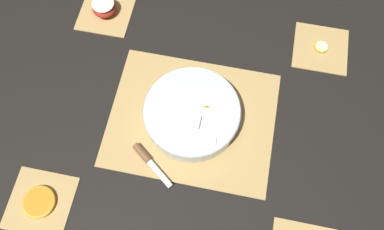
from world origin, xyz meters
name	(u,v)px	position (x,y,z in m)	size (l,w,h in m)	color
ground_plane	(192,119)	(0.00, 0.00, 0.00)	(6.00, 6.00, 0.00)	black
bamboo_mat_center	(192,119)	(0.00, 0.00, 0.00)	(0.43, 0.35, 0.01)	tan
coaster_mat_near_left	(321,48)	(-0.32, -0.29, 0.00)	(0.15, 0.15, 0.01)	tan
coaster_mat_near_right	(106,12)	(0.32, -0.29, 0.00)	(0.15, 0.15, 0.01)	tan
coaster_mat_far_right	(40,202)	(0.32, 0.29, 0.00)	(0.15, 0.15, 0.01)	tan
fruit_salad_bowl	(192,113)	(0.00, 0.00, 0.04)	(0.25, 0.25, 0.07)	silver
paring_knife	(144,155)	(0.10, 0.12, 0.01)	(0.12, 0.10, 0.02)	silver
apple_half	(104,7)	(0.32, -0.29, 0.03)	(0.07, 0.07, 0.04)	#B72D23
orange_slice_whole	(39,202)	(0.32, 0.29, 0.01)	(0.08, 0.08, 0.01)	orange
banana_coin_single	(322,47)	(-0.32, -0.29, 0.01)	(0.04, 0.04, 0.01)	beige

